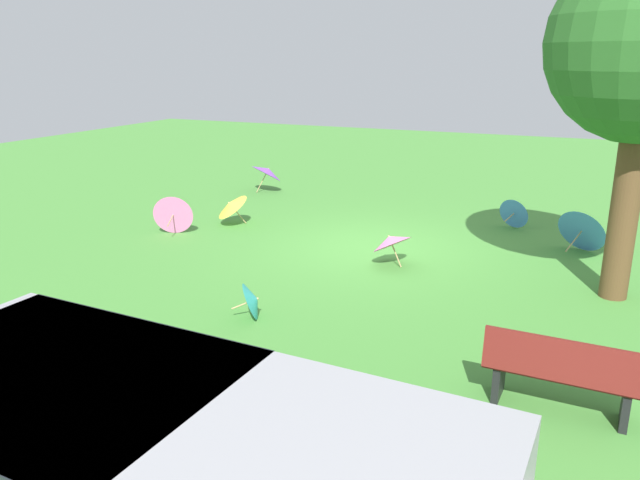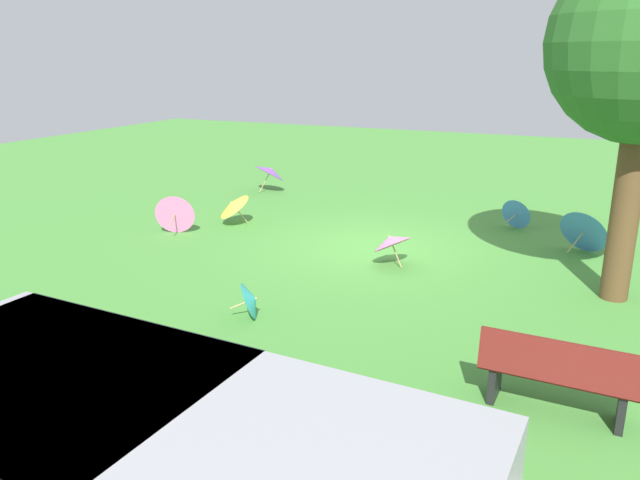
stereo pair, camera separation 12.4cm
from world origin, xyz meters
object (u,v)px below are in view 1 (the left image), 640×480
(parasol_purple_0, at_px, (267,171))
(park_bench, at_px, (561,374))
(van_dark, at_px, (139,472))
(parasol_teal_0, at_px, (254,300))
(parasol_yellow_0, at_px, (231,205))
(parasol_pink_1, at_px, (391,241))
(parasol_blue_1, at_px, (584,228))
(parasol_pink_0, at_px, (174,213))
(parasol_blue_0, at_px, (515,212))

(parasol_purple_0, bearing_deg, park_bench, 133.51)
(van_dark, xyz_separation_m, parasol_purple_0, (5.67, -12.24, -0.33))
(parasol_teal_0, height_order, parasol_yellow_0, parasol_yellow_0)
(parasol_pink_1, distance_m, parasol_purple_0, 6.92)
(parasol_yellow_0, xyz_separation_m, parasol_pink_1, (-4.12, 1.19, -0.01))
(parasol_purple_0, height_order, parasol_blue_1, parasol_blue_1)
(parasol_yellow_0, bearing_deg, park_bench, 144.52)
(park_bench, distance_m, parasol_pink_1, 5.09)
(parasol_pink_1, bearing_deg, parasol_blue_1, -144.45)
(parasol_purple_0, distance_m, parasol_blue_1, 8.62)
(parasol_yellow_0, bearing_deg, parasol_blue_1, -171.54)
(van_dark, relative_size, parasol_purple_0, 3.76)
(parasol_pink_0, relative_size, parasol_blue_0, 1.22)
(parasol_pink_0, xyz_separation_m, parasol_blue_1, (-8.07, -2.13, 0.03))
(park_bench, xyz_separation_m, parasol_yellow_0, (7.27, -5.18, -0.00))
(parasol_blue_0, height_order, parasol_yellow_0, parasol_yellow_0)
(parasol_teal_0, distance_m, parasol_pink_1, 3.31)
(parasol_blue_0, relative_size, parasol_pink_1, 0.80)
(park_bench, relative_size, parasol_blue_1, 1.45)
(parasol_yellow_0, bearing_deg, parasol_pink_1, 163.91)
(van_dark, xyz_separation_m, parasol_blue_0, (-1.17, -11.09, -0.56))
(park_bench, xyz_separation_m, parasol_pink_1, (3.15, -3.99, -0.01))
(park_bench, bearing_deg, parasol_teal_0, -11.53)
(parasol_teal_0, bearing_deg, van_dark, 110.36)
(van_dark, relative_size, parasol_pink_0, 5.10)
(park_bench, distance_m, parasol_teal_0, 4.30)
(park_bench, bearing_deg, parasol_pink_0, -27.20)
(park_bench, height_order, parasol_blue_0, park_bench)
(park_bench, relative_size, parasol_blue_0, 2.15)
(van_dark, distance_m, parasol_yellow_0, 9.92)
(parasol_purple_0, relative_size, parasol_blue_1, 1.12)
(parasol_yellow_0, bearing_deg, parasol_pink_0, 53.67)
(van_dark, height_order, parasol_yellow_0, van_dark)
(van_dark, bearing_deg, park_bench, -125.93)
(parasol_blue_0, relative_size, parasol_purple_0, 0.60)
(parasol_teal_0, xyz_separation_m, parasol_pink_1, (-1.06, -3.13, 0.17))
(parasol_blue_0, bearing_deg, parasol_pink_0, 27.17)
(parasol_teal_0, relative_size, parasol_purple_0, 0.51)
(parasol_pink_0, relative_size, parasol_pink_1, 0.97)
(parasol_teal_0, height_order, parasol_blue_1, parasol_blue_1)
(van_dark, height_order, parasol_pink_0, van_dark)
(van_dark, relative_size, parasol_teal_0, 7.30)
(parasol_teal_0, bearing_deg, parasol_purple_0, -62.74)
(parasol_pink_0, distance_m, parasol_yellow_0, 1.30)
(parasol_teal_0, bearing_deg, parasol_pink_1, -108.68)
(parasol_teal_0, xyz_separation_m, parasol_blue_0, (-2.81, -6.68, 0.06))
(parasol_teal_0, xyz_separation_m, parasol_purple_0, (4.03, -7.82, 0.30))
(park_bench, height_order, parasol_purple_0, park_bench)
(parasol_blue_0, bearing_deg, parasol_blue_1, 138.39)
(parasol_teal_0, xyz_separation_m, parasol_blue_1, (-4.24, -5.41, 0.19))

